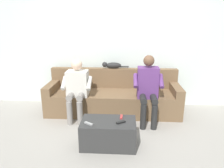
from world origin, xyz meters
TOP-DOWN VIEW (x-y plane):
  - ground_plane at (0.00, 0.60)m, footprint 8.00×8.00m
  - back_wall at (0.00, -0.58)m, footprint 5.35×0.06m
  - couch at (0.00, -0.11)m, footprint 2.55×0.76m
  - coffee_table at (0.00, 1.09)m, footprint 0.78×0.46m
  - person_left_seated at (-0.63, 0.26)m, footprint 0.51×0.55m
  - person_right_seated at (0.63, 0.22)m, footprint 0.53×0.52m
  - cat_on_backrest at (0.04, -0.38)m, footprint 0.53×0.13m
  - remote_gray at (0.26, 1.20)m, footprint 0.14×0.11m
  - remote_black at (-0.18, 1.13)m, footprint 0.13×0.10m
  - remote_red at (-0.18, 0.96)m, footprint 0.04×0.12m

SIDE VIEW (x-z plane):
  - ground_plane at x=0.00m, z-range 0.00..0.00m
  - coffee_table at x=0.00m, z-range 0.00..0.38m
  - couch at x=0.00m, z-range -0.13..0.69m
  - remote_gray at x=0.26m, z-range 0.38..0.40m
  - remote_red at x=-0.18m, z-range 0.38..0.40m
  - remote_black at x=-0.18m, z-range 0.38..0.40m
  - person_right_seated at x=0.63m, z-range 0.07..1.17m
  - person_left_seated at x=-0.63m, z-range 0.06..1.25m
  - cat_on_backrest at x=0.04m, z-range 0.81..0.95m
  - back_wall at x=0.00m, z-range 0.00..2.73m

